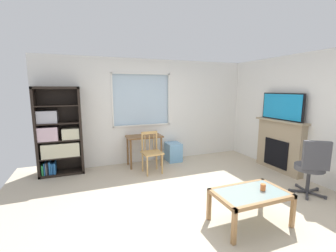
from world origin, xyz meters
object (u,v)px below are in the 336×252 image
at_px(fireplace, 279,145).
at_px(plastic_drawer_unit, 173,152).
at_px(bookshelf, 58,136).
at_px(wooden_chair, 152,152).
at_px(tv, 282,107).
at_px(office_chair, 312,165).
at_px(desk_under_window, 144,141).
at_px(coffee_table, 250,196).
at_px(sippy_cup, 263,187).

bearing_deg(fireplace, plastic_drawer_unit, 142.99).
xyz_separation_m(bookshelf, wooden_chair, (1.88, -0.62, -0.38)).
distance_m(tv, office_chair, 1.53).
relative_size(bookshelf, wooden_chair, 2.09).
height_order(bookshelf, desk_under_window, bookshelf).
distance_m(bookshelf, coffee_table, 3.94).
distance_m(coffee_table, sippy_cup, 0.22).
distance_m(desk_under_window, office_chair, 3.41).
bearing_deg(coffee_table, sippy_cup, -7.13).
distance_m(desk_under_window, tv, 3.19).
bearing_deg(desk_under_window, office_chair, -48.96).
bearing_deg(tv, sippy_cup, -141.73).
distance_m(wooden_chair, coffee_table, 2.44).
bearing_deg(coffee_table, tv, 35.17).
xyz_separation_m(bookshelf, plastic_drawer_unit, (2.63, -0.06, -0.61)).
height_order(bookshelf, fireplace, bookshelf).
xyz_separation_m(bookshelf, sippy_cup, (2.75, -2.98, -0.34)).
bearing_deg(sippy_cup, fireplace, 37.99).
height_order(desk_under_window, plastic_drawer_unit, desk_under_window).
distance_m(wooden_chair, sippy_cup, 2.52).
height_order(office_chair, sippy_cup, office_chair).
bearing_deg(tv, coffee_table, -144.83).
relative_size(plastic_drawer_unit, coffee_table, 0.47).
distance_m(plastic_drawer_unit, fireplace, 2.48).
bearing_deg(desk_under_window, coffee_table, -76.07).
xyz_separation_m(fireplace, tv, (-0.02, -0.00, 0.87)).
height_order(bookshelf, office_chair, bookshelf).
relative_size(wooden_chair, sippy_cup, 10.00).
bearing_deg(coffee_table, fireplace, 34.93).
xyz_separation_m(bookshelf, tv, (4.58, -1.54, 0.61)).
xyz_separation_m(desk_under_window, wooden_chair, (0.02, -0.51, -0.13)).
distance_m(office_chair, sippy_cup, 1.38).
xyz_separation_m(wooden_chair, tv, (2.70, -0.92, 0.99)).
distance_m(desk_under_window, plastic_drawer_unit, 0.86).
height_order(wooden_chair, coffee_table, wooden_chair).
bearing_deg(fireplace, coffee_table, -145.07).
relative_size(tv, office_chair, 1.05).
xyz_separation_m(desk_under_window, coffee_table, (0.71, -2.85, -0.21)).
bearing_deg(wooden_chair, bookshelf, 161.63).
bearing_deg(office_chair, sippy_cup, -167.36).
xyz_separation_m(plastic_drawer_unit, office_chair, (1.46, -2.62, 0.32)).
distance_m(wooden_chair, plastic_drawer_unit, 0.97).
relative_size(bookshelf, office_chair, 1.88).
relative_size(fireplace, coffee_table, 1.25).
relative_size(desk_under_window, wooden_chair, 0.93).
height_order(plastic_drawer_unit, sippy_cup, sippy_cup).
relative_size(desk_under_window, coffee_table, 0.84).
xyz_separation_m(bookshelf, office_chair, (4.09, -2.68, -0.29)).
height_order(desk_under_window, wooden_chair, wooden_chair).
relative_size(office_chair, sippy_cup, 11.11).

